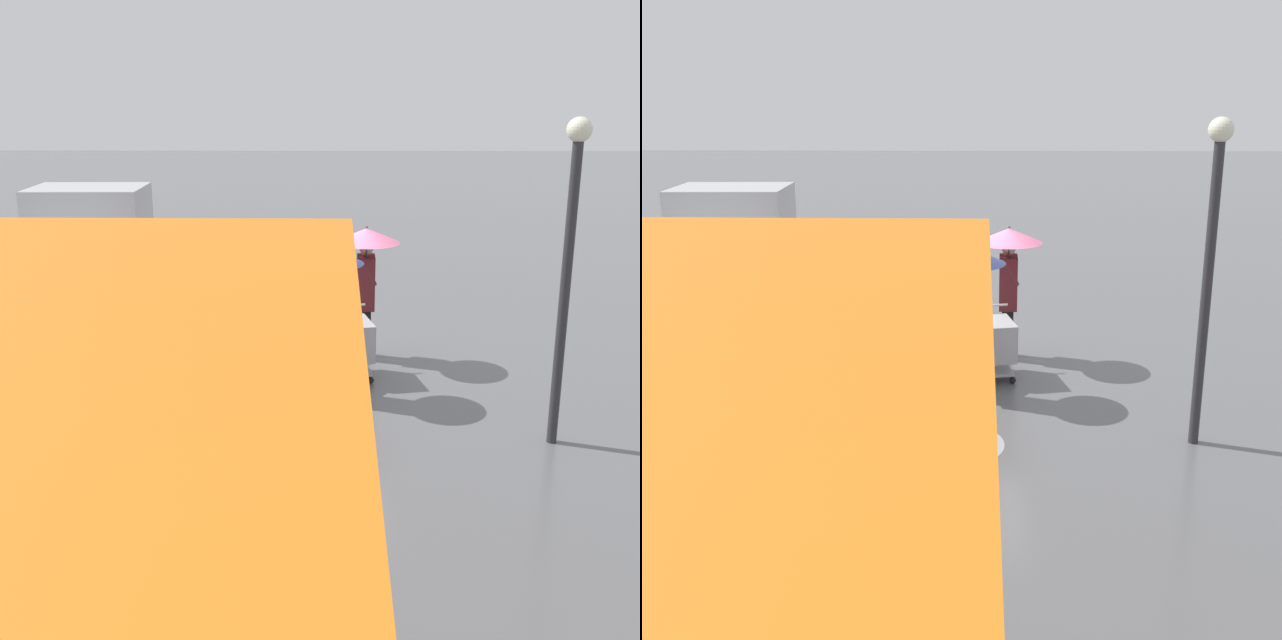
{
  "view_description": "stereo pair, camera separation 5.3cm",
  "coord_description": "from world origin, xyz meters",
  "views": [
    {
      "loc": [
        -0.43,
        11.46,
        4.14
      ],
      "look_at": [
        -0.28,
        0.96,
        1.05
      ],
      "focal_mm": 44.03,
      "sensor_mm": 36.0,
      "label": 1
    },
    {
      "loc": [
        -0.49,
        11.46,
        4.14
      ],
      "look_at": [
        -0.28,
        0.96,
        1.05
      ],
      "focal_mm": 44.03,
      "sensor_mm": 36.0,
      "label": 2
    }
  ],
  "objects": [
    {
      "name": "ground_plane",
      "position": [
        0.0,
        0.0,
        0.0
      ],
      "size": [
        90.0,
        90.0,
        0.0
      ],
      "primitive_type": "plane",
      "color": "#5B5B5E"
    },
    {
      "name": "slush_patch_near_cluster",
      "position": [
        -0.19,
        2.76,
        0.0
      ],
      "size": [
        1.29,
        1.29,
        0.01
      ],
      "primitive_type": "cylinder",
      "color": "#999BA0",
      "rests_on": "ground"
    },
    {
      "name": "cargo_van_parked_right",
      "position": [
        3.55,
        0.14,
        1.18
      ],
      "size": [
        2.31,
        5.39,
        2.6
      ],
      "color": "#B7BABF",
      "rests_on": "ground"
    },
    {
      "name": "shopping_cart_vendor",
      "position": [
        -0.75,
        0.42,
        0.57
      ],
      "size": [
        0.7,
        0.91,
        1.02
      ],
      "color": "#B2B2B7",
      "rests_on": "ground"
    },
    {
      "name": "hand_dolly_boxes",
      "position": [
        0.2,
        0.54,
        0.51
      ],
      "size": [
        0.7,
        0.82,
        1.32
      ],
      "color": "#515156",
      "rests_on": "ground"
    },
    {
      "name": "pedestrian_pink_side",
      "position": [
        -0.33,
        1.15,
        1.57
      ],
      "size": [
        1.04,
        1.04,
        2.15
      ],
      "color": "black",
      "rests_on": "ground"
    },
    {
      "name": "pedestrian_black_side",
      "position": [
        -0.97,
        -0.44,
        1.58
      ],
      "size": [
        1.04,
        1.04,
        2.15
      ],
      "color": "black",
      "rests_on": "ground"
    },
    {
      "name": "pedestrian_white_side",
      "position": [
        0.93,
        0.31,
        1.58
      ],
      "size": [
        1.04,
        1.04,
        2.15
      ],
      "color": "black",
      "rests_on": "ground"
    },
    {
      "name": "street_lamp",
      "position": [
        -3.14,
        2.64,
        2.37
      ],
      "size": [
        0.28,
        0.28,
        3.86
      ],
      "color": "#2D2D33",
      "rests_on": "ground"
    }
  ]
}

